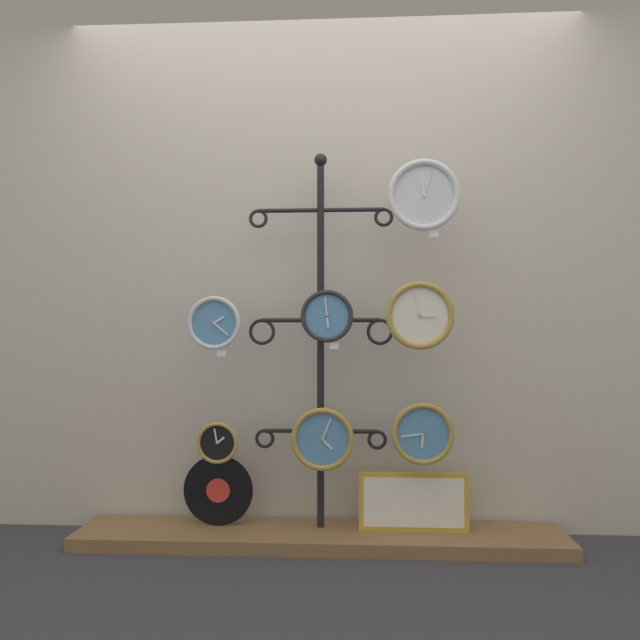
# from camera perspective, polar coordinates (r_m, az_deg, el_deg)

# --- Properties ---
(ground_plane) EXTENTS (12.00, 12.00, 0.00)m
(ground_plane) POSITION_cam_1_polar(r_m,az_deg,el_deg) (2.66, -0.48, -22.21)
(ground_plane) COLOR #333338
(shop_wall) EXTENTS (4.40, 0.04, 2.80)m
(shop_wall) POSITION_cam_1_polar(r_m,az_deg,el_deg) (3.08, 0.23, 7.14)
(shop_wall) COLOR #BCB2A3
(shop_wall) RESTS_ON ground_plane
(low_shelf) EXTENTS (2.20, 0.36, 0.06)m
(low_shelf) POSITION_cam_1_polar(r_m,az_deg,el_deg) (2.98, -0.01, -19.26)
(low_shelf) COLOR brown
(low_shelf) RESTS_ON ground_plane
(display_stand) EXTENTS (0.67, 0.39, 1.79)m
(display_stand) POSITION_cam_1_polar(r_m,az_deg,el_deg) (2.92, 0.06, -9.15)
(display_stand) COLOR black
(display_stand) RESTS_ON ground_plane
(clock_top_right) EXTENTS (0.32, 0.04, 0.32)m
(clock_top_right) POSITION_cam_1_polar(r_m,az_deg,el_deg) (2.86, 9.48, 11.20)
(clock_top_right) COLOR silver
(clock_middle_left) EXTENTS (0.24, 0.04, 0.24)m
(clock_middle_left) POSITION_cam_1_polar(r_m,az_deg,el_deg) (2.85, -9.64, -0.27)
(clock_middle_left) COLOR #4C84B2
(clock_middle_center) EXTENTS (0.24, 0.04, 0.24)m
(clock_middle_center) POSITION_cam_1_polar(r_m,az_deg,el_deg) (2.80, 0.65, 0.35)
(clock_middle_center) COLOR #4C84B2
(clock_middle_right) EXTENTS (0.30, 0.04, 0.30)m
(clock_middle_right) POSITION_cam_1_polar(r_m,az_deg,el_deg) (2.81, 9.12, 0.41)
(clock_middle_right) COLOR silver
(clock_bottom_left) EXTENTS (0.19, 0.04, 0.19)m
(clock_bottom_left) POSITION_cam_1_polar(r_m,az_deg,el_deg) (2.89, -9.36, -11.01)
(clock_bottom_left) COLOR black
(clock_bottom_center) EXTENTS (0.28, 0.04, 0.28)m
(clock_bottom_center) POSITION_cam_1_polar(r_m,az_deg,el_deg) (2.81, 0.23, -10.84)
(clock_bottom_center) COLOR #4C84B2
(clock_bottom_right) EXTENTS (0.28, 0.04, 0.28)m
(clock_bottom_right) POSITION_cam_1_polar(r_m,az_deg,el_deg) (2.83, 9.39, -10.23)
(clock_bottom_right) COLOR #4C84B2
(vinyl_record) EXTENTS (0.33, 0.01, 0.33)m
(vinyl_record) POSITION_cam_1_polar(r_m,az_deg,el_deg) (3.03, -9.29, -15.12)
(vinyl_record) COLOR black
(vinyl_record) RESTS_ON low_shelf
(picture_frame) EXTENTS (0.49, 0.02, 0.26)m
(picture_frame) POSITION_cam_1_polar(r_m,az_deg,el_deg) (2.95, 8.54, -16.14)
(picture_frame) COLOR gold
(picture_frame) RESTS_ON low_shelf
(price_tag_upper) EXTENTS (0.04, 0.00, 0.03)m
(price_tag_upper) POSITION_cam_1_polar(r_m,az_deg,el_deg) (2.83, 10.38, 7.77)
(price_tag_upper) COLOR white
(price_tag_mid) EXTENTS (0.04, 0.00, 0.03)m
(price_tag_mid) POSITION_cam_1_polar(r_m,az_deg,el_deg) (2.84, -9.01, -3.03)
(price_tag_mid) COLOR white
(price_tag_lower) EXTENTS (0.04, 0.00, 0.03)m
(price_tag_lower) POSITION_cam_1_polar(r_m,az_deg,el_deg) (2.79, 1.31, -2.39)
(price_tag_lower) COLOR white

